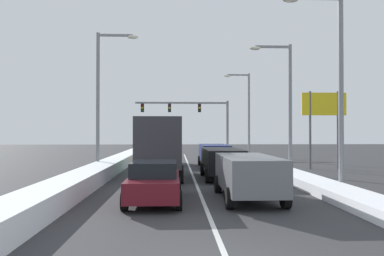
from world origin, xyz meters
TOP-DOWN VIEW (x-y plane):
  - ground_plane at (0.00, 14.05)m, footprint 120.00×120.00m
  - lane_stripe_between_right_lane_and_center_lane at (-0.00, 17.56)m, footprint 0.14×38.63m
  - snow_bank_right_shoulder at (5.30, 17.56)m, footprint 1.52×38.63m
  - snow_bank_left_shoulder at (-5.30, 17.56)m, footprint 1.47×38.63m
  - suv_gray_right_lane_nearest at (1.73, 7.21)m, footprint 2.16×4.90m
  - suv_black_right_lane_second at (1.56, 13.61)m, footprint 2.16×4.90m
  - suv_navy_right_lane_third at (1.83, 20.53)m, footprint 2.16×4.90m
  - sedan_maroon_center_lane_nearest at (-1.81, 6.92)m, footprint 2.00×4.50m
  - box_truck_center_lane_second at (-1.90, 14.32)m, footprint 2.53×7.20m
  - suv_tan_center_lane_third at (-1.79, 22.67)m, footprint 2.16×4.90m
  - traffic_light_gantry at (1.18, 35.11)m, footprint 10.60×0.47m
  - street_lamp_right_near at (5.75, 8.78)m, footprint 2.66×0.36m
  - street_lamp_right_mid at (5.72, 15.80)m, footprint 2.66×0.36m
  - street_lamp_right_far at (5.97, 29.85)m, footprint 2.66×0.36m
  - street_lamp_left_mid at (-5.63, 16.88)m, footprint 2.66×0.36m
  - roadside_sign_right at (9.48, 18.89)m, footprint 3.20×0.16m

SIDE VIEW (x-z plane):
  - ground_plane at x=0.00m, z-range 0.00..0.00m
  - lane_stripe_between_right_lane_and_center_lane at x=0.00m, z-range 0.00..0.01m
  - snow_bank_right_shoulder at x=5.30m, z-range 0.00..0.45m
  - snow_bank_left_shoulder at x=-5.30m, z-range 0.00..0.75m
  - sedan_maroon_center_lane_nearest at x=-1.81m, z-range 0.01..1.52m
  - suv_gray_right_lane_nearest at x=1.73m, z-range 0.18..1.85m
  - suv_black_right_lane_second at x=1.56m, z-range 0.18..1.85m
  - suv_navy_right_lane_third at x=1.83m, z-range 0.18..1.85m
  - suv_tan_center_lane_third at x=-1.79m, z-range 0.18..1.85m
  - box_truck_center_lane_second at x=-1.90m, z-range 0.22..3.58m
  - roadside_sign_right at x=9.48m, z-range 1.27..6.77m
  - traffic_light_gantry at x=1.18m, z-range 1.62..7.82m
  - street_lamp_right_mid at x=5.72m, z-range 0.80..8.85m
  - street_lamp_right_far at x=5.97m, z-range 0.81..9.31m
  - street_lamp_right_near at x=5.75m, z-range 0.81..9.35m
  - street_lamp_left_mid at x=-5.63m, z-range 0.82..9.76m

